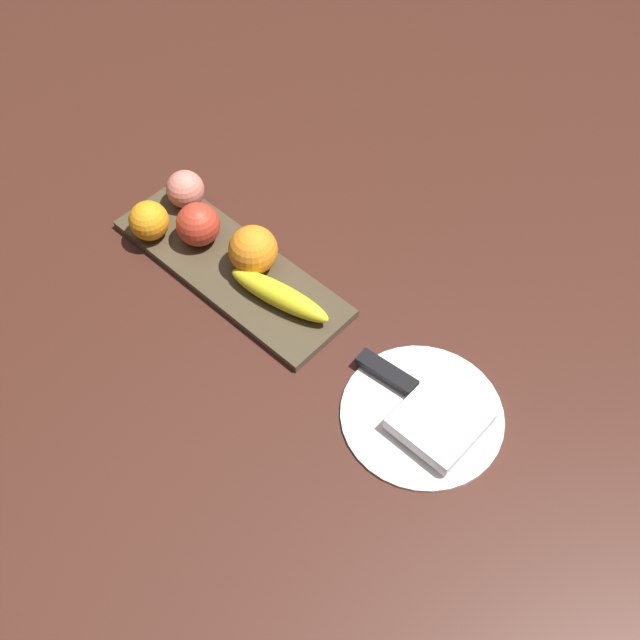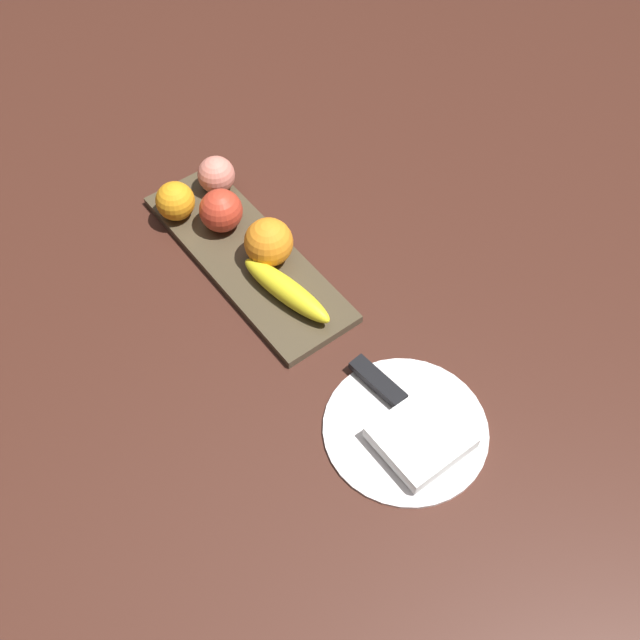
% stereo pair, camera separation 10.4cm
% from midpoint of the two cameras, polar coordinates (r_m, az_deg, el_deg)
% --- Properties ---
extents(ground_plane, '(2.40, 2.40, 0.00)m').
position_cam_midpoint_polar(ground_plane, '(1.17, -10.03, 3.56)').
color(ground_plane, '#412018').
extents(fruit_tray, '(0.40, 0.13, 0.01)m').
position_cam_midpoint_polar(fruit_tray, '(1.16, -9.36, 3.80)').
color(fruit_tray, '#493D2B').
rests_on(fruit_tray, ground_plane).
extents(apple, '(0.07, 0.07, 0.07)m').
position_cam_midpoint_polar(apple, '(1.17, -11.79, 6.96)').
color(apple, red).
rests_on(apple, fruit_tray).
extents(banana, '(0.17, 0.07, 0.04)m').
position_cam_midpoint_polar(banana, '(1.08, -5.86, 1.71)').
color(banana, yellow).
rests_on(banana, fruit_tray).
extents(orange_near_apple, '(0.06, 0.06, 0.06)m').
position_cam_midpoint_polar(orange_near_apple, '(1.20, -15.34, 7.14)').
color(orange_near_apple, orange).
rests_on(orange_near_apple, fruit_tray).
extents(orange_near_banana, '(0.07, 0.07, 0.07)m').
position_cam_midpoint_polar(orange_near_banana, '(1.12, -7.77, 5.13)').
color(orange_near_banana, orange).
rests_on(orange_near_banana, fruit_tray).
extents(peach, '(0.06, 0.06, 0.06)m').
position_cam_midpoint_polar(peach, '(1.23, -12.63, 9.53)').
color(peach, '#DD7E6D').
rests_on(peach, fruit_tray).
extents(dinner_plate, '(0.22, 0.22, 0.01)m').
position_cam_midpoint_polar(dinner_plate, '(1.01, 4.85, -7.34)').
color(dinner_plate, white).
rests_on(dinner_plate, ground_plane).
extents(folded_napkin, '(0.10, 0.11, 0.02)m').
position_cam_midpoint_polar(folded_napkin, '(0.99, 6.14, -7.84)').
color(folded_napkin, white).
rests_on(folded_napkin, dinner_plate).
extents(knife, '(0.18, 0.04, 0.01)m').
position_cam_midpoint_polar(knife, '(1.02, 2.91, -4.66)').
color(knife, silver).
rests_on(knife, dinner_plate).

